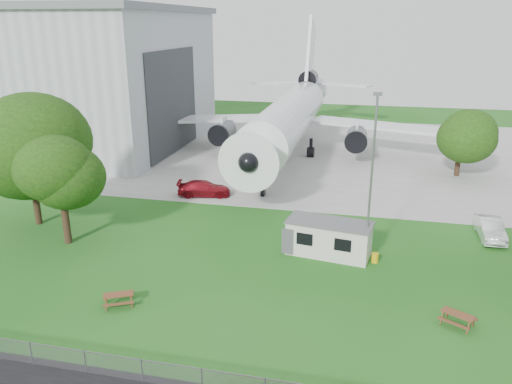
% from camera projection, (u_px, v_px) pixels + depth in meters
% --- Properties ---
extents(ground, '(160.00, 160.00, 0.00)m').
position_uv_depth(ground, '(234.00, 289.00, 32.35)').
color(ground, '#337428').
extents(concrete_apron, '(120.00, 46.00, 0.03)m').
position_uv_depth(concrete_apron, '(307.00, 151.00, 67.45)').
color(concrete_apron, '#B7B7B2').
rests_on(concrete_apron, ground).
extents(hangar, '(43.00, 31.00, 18.55)m').
position_uv_depth(hangar, '(40.00, 75.00, 70.48)').
color(hangar, '#B2B7BC').
rests_on(hangar, ground).
extents(airliner, '(46.36, 47.73, 17.69)m').
position_uv_depth(airliner, '(291.00, 114.00, 64.19)').
color(airliner, white).
rests_on(airliner, ground).
extents(site_cabin, '(6.92, 3.64, 2.62)m').
position_uv_depth(site_cabin, '(329.00, 238.00, 36.85)').
color(site_cabin, silver).
rests_on(site_cabin, ground).
extents(picnic_west, '(2.27, 2.13, 0.76)m').
position_uv_depth(picnic_west, '(119.00, 305.00, 30.56)').
color(picnic_west, brown).
rests_on(picnic_west, ground).
extents(picnic_east, '(2.31, 2.19, 0.76)m').
position_uv_depth(picnic_east, '(457.00, 325.00, 28.51)').
color(picnic_east, brown).
rests_on(picnic_east, ground).
extents(lamp_mast, '(0.16, 0.16, 12.00)m').
position_uv_depth(lamp_mast, '(371.00, 182.00, 34.44)').
color(lamp_mast, slate).
rests_on(lamp_mast, ground).
extents(tree_west_big, '(9.60, 9.60, 11.77)m').
position_uv_depth(tree_west_big, '(28.00, 145.00, 40.77)').
color(tree_west_big, '#382619').
rests_on(tree_west_big, ground).
extents(tree_west_small, '(6.78, 6.78, 9.05)m').
position_uv_depth(tree_west_small, '(60.00, 174.00, 37.40)').
color(tree_west_small, '#382619').
rests_on(tree_west_small, ground).
extents(tree_far_apron, '(6.56, 6.56, 7.96)m').
position_uv_depth(tree_far_apron, '(462.00, 135.00, 54.87)').
color(tree_far_apron, '#382619').
rests_on(tree_far_apron, ground).
extents(car_ne_sedan, '(1.74, 4.87, 1.60)m').
position_uv_depth(car_ne_sedan, '(490.00, 229.00, 39.78)').
color(car_ne_sedan, white).
rests_on(car_ne_sedan, ground).
extents(car_apron_van, '(5.55, 3.13, 1.52)m').
position_uv_depth(car_apron_van, '(204.00, 189.00, 49.60)').
color(car_apron_van, maroon).
rests_on(car_apron_van, ground).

